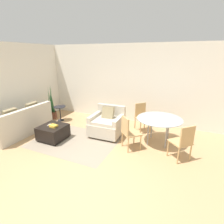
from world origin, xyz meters
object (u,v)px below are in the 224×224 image
object	(u,v)px
side_table	(60,111)
dining_chair_near_left	(129,131)
tv_remote_primary	(49,125)
dining_table	(159,121)
ottoman	(53,132)
couch	(21,124)
armchair	(107,124)
potted_plant	(52,110)
dining_chair_near_right	(183,141)
book_stack	(53,126)
dining_chair_far_left	(142,115)

from	to	relation	value
side_table	dining_chair_near_left	distance (m)	3.14
tv_remote_primary	dining_chair_near_left	xyz separation A→B (m)	(2.33, 0.35, 0.09)
dining_table	dining_chair_near_left	bearing A→B (deg)	-135.00
ottoman	dining_chair_near_left	size ratio (longest dim) A/B	0.79
side_table	couch	bearing A→B (deg)	-106.09
armchair	potted_plant	distance (m)	2.62
couch	potted_plant	bearing A→B (deg)	92.67
potted_plant	dining_chair_near_right	size ratio (longest dim) A/B	1.45
potted_plant	dining_chair_near_left	distance (m)	3.61
ottoman	tv_remote_primary	size ratio (longest dim) A/B	4.52
armchair	tv_remote_primary	distance (m)	1.71
ottoman	dining_chair_near_right	xyz separation A→B (m)	(3.50, 0.37, 0.29)
dining_table	ottoman	bearing A→B (deg)	-160.10
book_stack	potted_plant	bearing A→B (deg)	133.59
book_stack	side_table	bearing A→B (deg)	123.46
side_table	dining_chair_near_right	bearing A→B (deg)	-12.16
tv_remote_primary	dining_chair_far_left	world-z (taller)	dining_chair_far_left
ottoman	dining_chair_near_right	distance (m)	3.53
dining_chair_near_right	book_stack	bearing A→B (deg)	-173.26
couch	side_table	xyz separation A→B (m)	(0.40, 1.38, 0.09)
potted_plant	dining_table	size ratio (longest dim) A/B	1.07
tv_remote_primary	ottoman	bearing A→B (deg)	-9.10
dining_table	dining_chair_near_left	size ratio (longest dim) A/B	1.36
dining_chair_near_left	dining_chair_far_left	world-z (taller)	same
potted_plant	dining_table	world-z (taller)	potted_plant
armchair	dining_chair_near_right	world-z (taller)	dining_chair_near_right
tv_remote_primary	dining_chair_far_left	distance (m)	2.87
dining_table	dining_chair_far_left	size ratio (longest dim) A/B	1.36
tv_remote_primary	couch	bearing A→B (deg)	-174.57
book_stack	tv_remote_primary	size ratio (longest dim) A/B	1.62
armchair	ottoman	distance (m)	1.61
tv_remote_primary	potted_plant	world-z (taller)	potted_plant
ottoman	dining_chair_far_left	distance (m)	2.78
couch	tv_remote_primary	distance (m)	1.07
armchair	dining_table	xyz separation A→B (m)	(1.54, 0.09, 0.31)
tv_remote_primary	dining_chair_near_left	size ratio (longest dim) A/B	0.17
tv_remote_primary	dining_table	distance (m)	3.16
potted_plant	dining_chair_far_left	world-z (taller)	potted_plant
book_stack	potted_plant	size ratio (longest dim) A/B	0.19
dining_table	dining_chair_near_left	world-z (taller)	dining_chair_near_left
couch	dining_chair_near_right	xyz separation A→B (m)	(4.71, 0.45, 0.21)
potted_plant	side_table	world-z (taller)	potted_plant
armchair	dining_chair_far_left	distance (m)	1.17
book_stack	tv_remote_primary	world-z (taller)	book_stack
couch	dining_chair_near_left	distance (m)	3.43
dining_table	couch	bearing A→B (deg)	-164.71
book_stack	dining_chair_near_right	distance (m)	3.46
tv_remote_primary	armchair	bearing A→B (deg)	32.26
side_table	dining_chair_near_right	size ratio (longest dim) A/B	0.61
dining_chair_far_left	dining_chair_near_right	bearing A→B (deg)	-45.00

